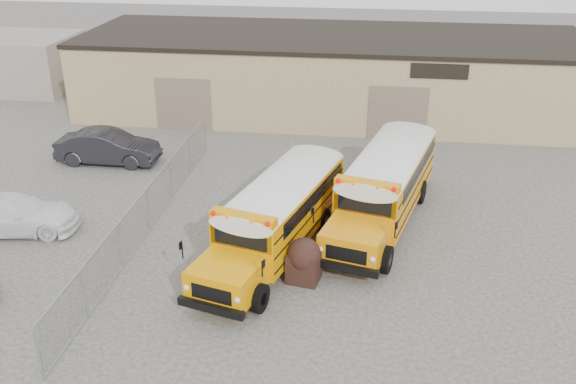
# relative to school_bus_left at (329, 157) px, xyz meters

# --- Properties ---
(ground) EXTENTS (120.00, 120.00, 0.00)m
(ground) POSITION_rel_school_bus_left_xyz_m (-0.85, -7.79, -1.62)
(ground) COLOR #403D3B
(ground) RESTS_ON ground
(warehouse) EXTENTS (30.20, 10.20, 4.67)m
(warehouse) POSITION_rel_school_bus_left_xyz_m (-0.86, 12.20, 0.75)
(warehouse) COLOR tan
(warehouse) RESTS_ON ground
(chainlink_fence) EXTENTS (0.07, 18.07, 1.81)m
(chainlink_fence) POSITION_rel_school_bus_left_xyz_m (-6.85, -4.79, -0.72)
(chainlink_fence) COLOR #92959A
(chainlink_fence) RESTS_ON ground
(distant_building_left) EXTENTS (8.00, 6.00, 3.60)m
(distant_building_left) POSITION_rel_school_bus_left_xyz_m (-22.85, 14.21, 0.18)
(distant_building_left) COLOR gray
(distant_building_left) RESTS_ON ground
(school_bus_left) EXTENTS (4.70, 9.84, 2.80)m
(school_bus_left) POSITION_rel_school_bus_left_xyz_m (0.00, 0.00, 0.00)
(school_bus_left) COLOR #EF9500
(school_bus_left) RESTS_ON ground
(school_bus_right) EXTENTS (4.74, 10.24, 2.91)m
(school_bus_right) POSITION_rel_school_bus_left_xyz_m (3.93, 3.38, 0.07)
(school_bus_right) COLOR orange
(school_bus_right) RESTS_ON ground
(tarp_bundle) EXTENTS (1.24, 1.19, 1.63)m
(tarp_bundle) POSITION_rel_school_bus_left_xyz_m (-0.25, -7.68, -0.79)
(tarp_bundle) COLOR black
(tarp_bundle) RESTS_ON ground
(car_white) EXTENTS (5.47, 2.92, 1.51)m
(car_white) POSITION_rel_school_bus_left_xyz_m (-12.19, -5.67, -0.87)
(car_white) COLOR white
(car_white) RESTS_ON ground
(car_dark) EXTENTS (5.09, 1.79, 1.67)m
(car_dark) POSITION_rel_school_bus_left_xyz_m (-11.23, 1.79, -0.78)
(car_dark) COLOR black
(car_dark) RESTS_ON ground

